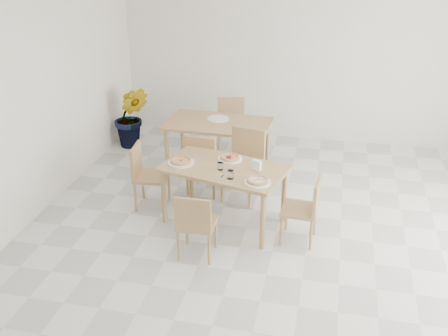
% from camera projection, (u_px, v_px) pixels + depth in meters
% --- Properties ---
extents(main_table, '(1.59, 1.13, 0.75)m').
position_uv_depth(main_table, '(224.00, 174.00, 6.22)').
color(main_table, '#A48B54').
rests_on(main_table, ground).
extents(chair_south, '(0.40, 0.40, 0.80)m').
position_uv_depth(chair_south, '(195.00, 222.00, 5.61)').
color(chair_south, '#A37851').
rests_on(chair_south, ground).
extents(chair_north, '(0.55, 0.55, 0.93)m').
position_uv_depth(chair_north, '(245.00, 159.00, 6.89)').
color(chair_north, '#A37851').
rests_on(chair_north, ground).
extents(chair_west, '(0.46, 0.46, 0.84)m').
position_uv_depth(chair_west, '(145.00, 172.00, 6.66)').
color(chair_west, '#A37851').
rests_on(chair_west, ground).
extents(chair_east, '(0.42, 0.42, 0.80)m').
position_uv_depth(chair_east, '(306.00, 206.00, 5.91)').
color(chair_east, '#A37851').
rests_on(chair_east, ground).
extents(plate_margherita, '(0.31, 0.31, 0.02)m').
position_uv_depth(plate_margherita, '(181.00, 163.00, 6.27)').
color(plate_margherita, white).
rests_on(plate_margherita, main_table).
extents(plate_mushroom, '(0.30, 0.30, 0.02)m').
position_uv_depth(plate_mushroom, '(258.00, 182.00, 5.80)').
color(plate_mushroom, white).
rests_on(plate_mushroom, main_table).
extents(plate_pepperoni, '(0.30, 0.30, 0.02)m').
position_uv_depth(plate_pepperoni, '(230.00, 159.00, 6.37)').
color(plate_pepperoni, white).
rests_on(plate_pepperoni, main_table).
extents(pizza_margherita, '(0.27, 0.27, 0.03)m').
position_uv_depth(pizza_margherita, '(181.00, 161.00, 6.26)').
color(pizza_margherita, '#EEA770').
rests_on(pizza_margherita, plate_margherita).
extents(pizza_mushroom, '(0.26, 0.26, 0.03)m').
position_uv_depth(pizza_mushroom, '(258.00, 180.00, 5.79)').
color(pizza_mushroom, '#EEA770').
rests_on(pizza_mushroom, plate_mushroom).
extents(pizza_pepperoni, '(0.29, 0.29, 0.03)m').
position_uv_depth(pizza_pepperoni, '(230.00, 157.00, 6.36)').
color(pizza_pepperoni, '#EEA770').
rests_on(pizza_pepperoni, plate_pepperoni).
extents(tumbler_a, '(0.07, 0.07, 0.09)m').
position_uv_depth(tumbler_a, '(220.00, 166.00, 6.10)').
color(tumbler_a, white).
rests_on(tumbler_a, main_table).
extents(tumbler_b, '(0.08, 0.08, 0.10)m').
position_uv_depth(tumbler_b, '(230.00, 175.00, 5.88)').
color(tumbler_b, white).
rests_on(tumbler_b, main_table).
extents(napkin_holder, '(0.13, 0.10, 0.13)m').
position_uv_depth(napkin_holder, '(257.00, 166.00, 6.06)').
color(napkin_holder, silver).
rests_on(napkin_holder, main_table).
extents(fork_a, '(0.07, 0.18, 0.01)m').
position_uv_depth(fork_a, '(225.00, 175.00, 5.98)').
color(fork_a, silver).
rests_on(fork_a, main_table).
extents(fork_b, '(0.04, 0.17, 0.01)m').
position_uv_depth(fork_b, '(224.00, 174.00, 5.99)').
color(fork_b, silver).
rests_on(fork_b, main_table).
extents(second_table, '(1.51, 0.90, 0.75)m').
position_uv_depth(second_table, '(218.00, 128.00, 7.57)').
color(second_table, '#A37851').
rests_on(second_table, ground).
extents(chair_back_s, '(0.48, 0.48, 0.88)m').
position_uv_depth(chair_back_s, '(203.00, 160.00, 6.94)').
color(chair_back_s, '#A37851').
rests_on(chair_back_s, ground).
extents(chair_back_n, '(0.49, 0.49, 0.85)m').
position_uv_depth(chair_back_n, '(231.00, 121.00, 8.31)').
color(chair_back_n, '#A37851').
rests_on(chair_back_n, ground).
extents(plate_empty, '(0.31, 0.31, 0.02)m').
position_uv_depth(plate_empty, '(218.00, 119.00, 7.64)').
color(plate_empty, white).
rests_on(plate_empty, second_table).
extents(potted_plant, '(0.65, 0.57, 1.02)m').
position_uv_depth(potted_plant, '(131.00, 117.00, 8.45)').
color(potted_plant, '#1E5A1B').
rests_on(potted_plant, ground).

